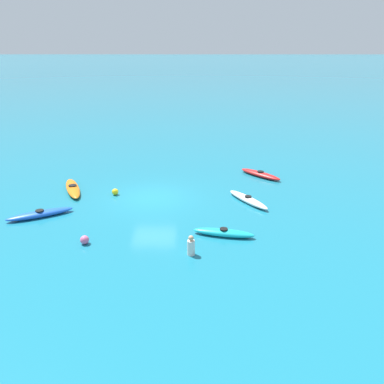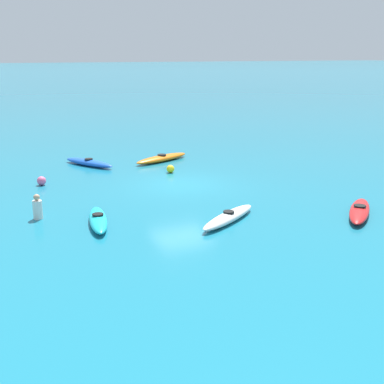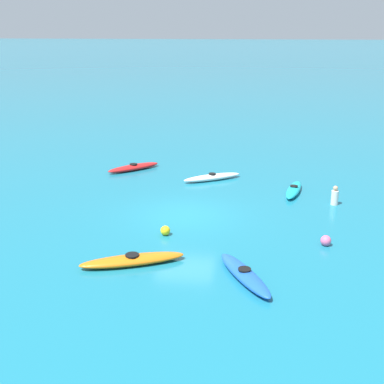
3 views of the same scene
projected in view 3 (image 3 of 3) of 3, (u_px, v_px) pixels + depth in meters
ground_plane at (185, 215)px, 21.77m from camera, size 600.00×600.00×0.00m
kayak_blue at (244, 274)px, 16.24m from camera, size 3.17×2.11×0.37m
kayak_orange at (132, 260)px, 17.24m from camera, size 2.01×3.54×0.37m
kayak_cyan at (294, 190)px, 24.63m from camera, size 2.87×1.15×0.37m
kayak_red at (134, 167)px, 28.52m from camera, size 2.63×2.73×0.37m
kayak_white at (212, 177)px, 26.66m from camera, size 2.17×3.03×0.37m
buoy_yellow at (165, 231)px, 19.66m from camera, size 0.37×0.37×0.37m
buoy_pink at (326, 241)px, 18.72m from camera, size 0.39×0.39×0.39m
person_near_shore at (335, 196)px, 22.96m from camera, size 0.45×0.45×0.88m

